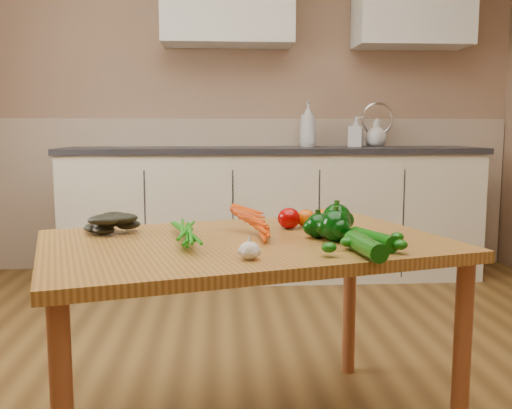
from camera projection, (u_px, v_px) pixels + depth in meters
The scene contains 17 objects.
room at pixel (270, 61), 1.87m from camera, with size 4.04×5.04×2.64m.
counter_run at pixel (274, 211), 3.98m from camera, with size 2.84×0.64×1.14m.
table at pixel (246, 262), 1.83m from camera, with size 1.43×1.12×0.67m.
soap_bottle_a at pixel (308, 124), 4.04m from camera, with size 0.12×0.12×0.31m, color silver.
soap_bottle_b at pixel (356, 132), 4.04m from camera, with size 0.10×0.10×0.21m, color silver.
soap_bottle_c at pixel (376, 133), 4.07m from camera, with size 0.15×0.15×0.19m, color silver.
carrot_bunch at pixel (234, 228), 1.85m from camera, with size 0.23×0.18×0.06m, color #CA3A04, non-canonical shape.
leafy_greens at pixel (113, 221), 1.92m from camera, with size 0.18×0.16×0.09m, color black, non-canonical shape.
garlic_bulb at pixel (249, 251), 1.54m from camera, with size 0.06×0.06×0.05m, color beige.
pepper_a at pixel (318, 226), 1.85m from camera, with size 0.08×0.08×0.08m, color black.
pepper_b at pixel (337, 219), 1.92m from camera, with size 0.10×0.10×0.10m, color black.
pepper_c at pixel (335, 226), 1.79m from camera, with size 0.10×0.10×0.10m, color black.
tomato_a at pixel (289, 218), 2.02m from camera, with size 0.08×0.08×0.07m, color #920202.
tomato_b at pixel (306, 218), 2.05m from camera, with size 0.07×0.07×0.06m, color #CD4F05.
tomato_c at pixel (323, 218), 2.03m from camera, with size 0.07×0.07×0.07m, color #CD4F05.
zucchini_a at pixel (373, 239), 1.69m from camera, with size 0.05×0.05×0.18m, color #084307.
zucchini_b at pixel (365, 246), 1.59m from camera, with size 0.05×0.05×0.21m, color #084307.
Camera 1 is at (-0.18, -1.73, 1.02)m, focal length 40.00 mm.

